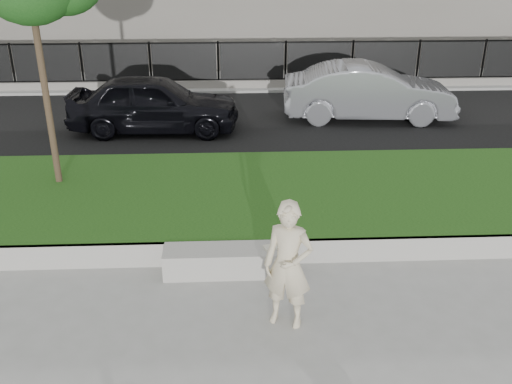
{
  "coord_description": "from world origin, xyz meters",
  "views": [
    {
      "loc": [
        -0.22,
        -6.67,
        4.72
      ],
      "look_at": [
        0.14,
        1.2,
        1.16
      ],
      "focal_mm": 40.0,
      "sensor_mm": 36.0,
      "label": 1
    }
  ],
  "objects_px": {
    "car_dark": "(154,103)",
    "car_silver": "(368,92)",
    "stone_bench": "(231,261)",
    "book": "(271,247)",
    "man": "(288,265)"
  },
  "relations": [
    {
      "from": "car_dark",
      "to": "car_silver",
      "type": "distance_m",
      "value": 5.81
    },
    {
      "from": "stone_bench",
      "to": "book",
      "type": "bearing_deg",
      "value": -0.08
    },
    {
      "from": "book",
      "to": "car_silver",
      "type": "distance_m",
      "value": 8.37
    },
    {
      "from": "man",
      "to": "car_silver",
      "type": "relative_size",
      "value": 0.38
    },
    {
      "from": "book",
      "to": "car_dark",
      "type": "distance_m",
      "value": 7.38
    },
    {
      "from": "man",
      "to": "car_dark",
      "type": "bearing_deg",
      "value": 128.29
    },
    {
      "from": "stone_bench",
      "to": "car_silver",
      "type": "height_order",
      "value": "car_silver"
    },
    {
      "from": "stone_bench",
      "to": "man",
      "type": "bearing_deg",
      "value": -59.61
    },
    {
      "from": "stone_bench",
      "to": "man",
      "type": "height_order",
      "value": "man"
    },
    {
      "from": "stone_bench",
      "to": "man",
      "type": "distance_m",
      "value": 1.61
    },
    {
      "from": "man",
      "to": "car_silver",
      "type": "distance_m",
      "value": 9.49
    },
    {
      "from": "book",
      "to": "man",
      "type": "bearing_deg",
      "value": -101.8
    },
    {
      "from": "stone_bench",
      "to": "car_dark",
      "type": "xyz_separation_m",
      "value": [
        -1.93,
        6.91,
        0.57
      ]
    },
    {
      "from": "stone_bench",
      "to": "book",
      "type": "distance_m",
      "value": 0.66
    },
    {
      "from": "car_dark",
      "to": "car_silver",
      "type": "xyz_separation_m",
      "value": [
        5.75,
        0.81,
        0.02
      ]
    }
  ]
}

